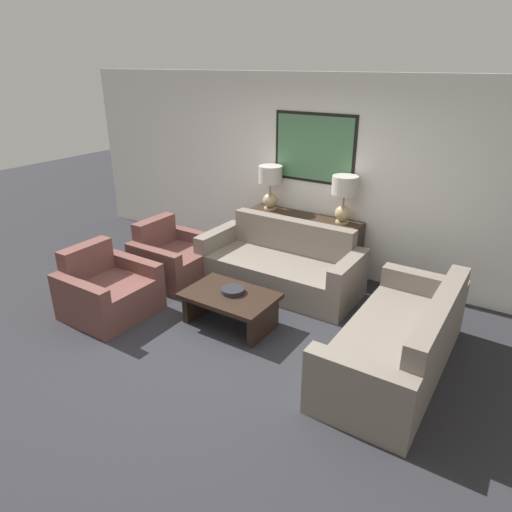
% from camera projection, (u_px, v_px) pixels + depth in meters
% --- Properties ---
extents(ground_plane, '(20.00, 20.00, 0.00)m').
position_uv_depth(ground_plane, '(213.00, 337.00, 4.98)').
color(ground_plane, '#28282D').
extents(back_wall, '(8.19, 0.12, 2.65)m').
position_uv_depth(back_wall, '(315.00, 175.00, 6.26)').
color(back_wall, silver).
rests_on(back_wall, ground_plane).
extents(console_table, '(1.64, 0.36, 0.81)m').
position_uv_depth(console_table, '(303.00, 243.00, 6.43)').
color(console_table, '#332319').
rests_on(console_table, ground_plane).
extents(table_lamp_left, '(0.33, 0.33, 0.62)m').
position_uv_depth(table_lamp_left, '(270.00, 182.00, 6.39)').
color(table_lamp_left, tan).
rests_on(table_lamp_left, console_table).
extents(table_lamp_right, '(0.33, 0.33, 0.62)m').
position_uv_depth(table_lamp_right, '(344.00, 193.00, 5.83)').
color(table_lamp_right, tan).
rests_on(table_lamp_right, console_table).
extents(couch_by_back_wall, '(2.10, 0.90, 0.85)m').
position_uv_depth(couch_by_back_wall, '(280.00, 266.00, 5.99)').
color(couch_by_back_wall, slate).
rests_on(couch_by_back_wall, ground_plane).
extents(couch_by_side, '(0.90, 2.10, 0.85)m').
position_uv_depth(couch_by_side, '(399.00, 344.00, 4.35)').
color(couch_by_side, slate).
rests_on(couch_by_side, ground_plane).
extents(coffee_table, '(1.01, 0.67, 0.39)m').
position_uv_depth(coffee_table, '(230.00, 302.00, 5.11)').
color(coffee_table, black).
rests_on(coffee_table, ground_plane).
extents(decorative_bowl, '(0.26, 0.26, 0.05)m').
position_uv_depth(decorative_bowl, '(233.00, 290.00, 5.08)').
color(decorative_bowl, '#232328').
rests_on(decorative_bowl, coffee_table).
extents(armchair_near_back_wall, '(0.88, 0.94, 0.80)m').
position_uv_depth(armchair_near_back_wall, '(173.00, 259.00, 6.23)').
color(armchair_near_back_wall, brown).
rests_on(armchair_near_back_wall, ground_plane).
extents(armchair_near_camera, '(0.88, 0.94, 0.80)m').
position_uv_depth(armchair_near_camera, '(108.00, 291.00, 5.36)').
color(armchair_near_camera, brown).
rests_on(armchair_near_camera, ground_plane).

